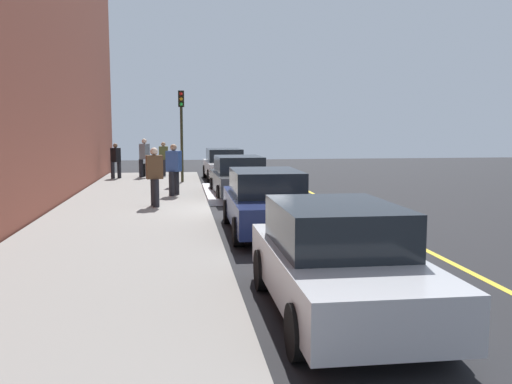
# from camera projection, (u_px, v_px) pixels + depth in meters

# --- Properties ---
(ground_plane) EXTENTS (56.00, 56.00, 0.00)m
(ground_plane) POSITION_uv_depth(u_px,v_px,m) (245.00, 214.00, 16.32)
(ground_plane) COLOR black
(sidewalk) EXTENTS (28.00, 4.60, 0.15)m
(sidewalk) POSITION_uv_depth(u_px,v_px,m) (130.00, 214.00, 15.88)
(sidewalk) COLOR gray
(sidewalk) RESTS_ON ground
(lane_stripe_centre) EXTENTS (28.00, 0.14, 0.01)m
(lane_stripe_centre) POSITION_uv_depth(u_px,v_px,m) (350.00, 212.00, 16.75)
(lane_stripe_centre) COLOR gold
(lane_stripe_centre) RESTS_ON ground
(snow_bank_curb) EXTENTS (5.26, 0.56, 0.22)m
(snow_bank_curb) POSITION_uv_depth(u_px,v_px,m) (212.00, 193.00, 20.65)
(snow_bank_curb) COLOR white
(snow_bank_curb) RESTS_ON ground
(parked_car_white) EXTENTS (4.78, 1.98, 1.51)m
(parked_car_white) POSITION_uv_depth(u_px,v_px,m) (224.00, 164.00, 26.89)
(parked_car_white) COLOR black
(parked_car_white) RESTS_ON ground
(parked_car_charcoal) EXTENTS (4.39, 2.00, 1.51)m
(parked_car_charcoal) POSITION_uv_depth(u_px,v_px,m) (239.00, 177.00, 19.98)
(parked_car_charcoal) COLOR black
(parked_car_charcoal) RESTS_ON ground
(parked_car_navy) EXTENTS (4.64, 1.93, 1.51)m
(parked_car_navy) POSITION_uv_depth(u_px,v_px,m) (267.00, 202.00, 13.44)
(parked_car_navy) COLOR black
(parked_car_navy) RESTS_ON ground
(parked_car_silver) EXTENTS (4.33, 1.90, 1.51)m
(parked_car_silver) POSITION_uv_depth(u_px,v_px,m) (338.00, 260.00, 7.51)
(parked_car_silver) COLOR black
(parked_car_silver) RESTS_ON ground
(pedestrian_blue_coat) EXTENTS (0.56, 0.57, 1.81)m
(pedestrian_blue_coat) POSITION_uv_depth(u_px,v_px,m) (174.00, 168.00, 19.61)
(pedestrian_blue_coat) COLOR black
(pedestrian_blue_coat) RESTS_ON sidewalk
(pedestrian_black_coat) EXTENTS (0.52, 0.51, 1.65)m
(pedestrian_black_coat) POSITION_uv_depth(u_px,v_px,m) (116.00, 160.00, 26.15)
(pedestrian_black_coat) COLOR black
(pedestrian_black_coat) RESTS_ON sidewalk
(pedestrian_olive_coat) EXTENTS (0.55, 0.46, 1.67)m
(pedestrian_olive_coat) POSITION_uv_depth(u_px,v_px,m) (164.00, 158.00, 27.70)
(pedestrian_olive_coat) COLOR black
(pedestrian_olive_coat) RESTS_ON sidewalk
(pedestrian_brown_coat) EXTENTS (0.58, 0.54, 1.79)m
(pedestrian_brown_coat) POSITION_uv_depth(u_px,v_px,m) (155.00, 175.00, 16.85)
(pedestrian_brown_coat) COLOR black
(pedestrian_brown_coat) RESTS_ON sidewalk
(pedestrian_grey_coat) EXTENTS (0.59, 0.58, 1.86)m
(pedestrian_grey_coat) POSITION_uv_depth(u_px,v_px,m) (145.00, 157.00, 26.72)
(pedestrian_grey_coat) COLOR black
(pedestrian_grey_coat) RESTS_ON sidewalk
(traffic_light_pole) EXTENTS (0.35, 0.26, 3.98)m
(traffic_light_pole) POSITION_uv_depth(u_px,v_px,m) (181.00, 120.00, 24.18)
(traffic_light_pole) COLOR #2D2D19
(traffic_light_pole) RESTS_ON sidewalk
(rolling_suitcase) EXTENTS (0.34, 0.22, 1.00)m
(rolling_suitcase) POSITION_uv_depth(u_px,v_px,m) (143.00, 170.00, 27.28)
(rolling_suitcase) COLOR black
(rolling_suitcase) RESTS_ON sidewalk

